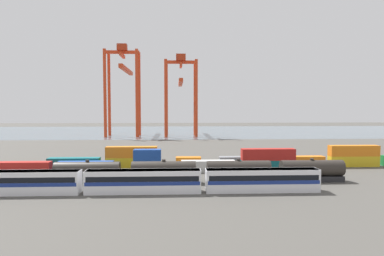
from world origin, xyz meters
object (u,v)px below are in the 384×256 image
at_px(shipping_container_4, 208,166).
at_px(shipping_container_5, 268,166).
at_px(freight_tank_row, 201,171).
at_px(shipping_container_8, 132,163).
at_px(shipping_container_0, 23,168).
at_px(shipping_container_7, 74,163).
at_px(shipping_container_11, 244,162).
at_px(gantry_crane_central, 181,87).
at_px(shipping_container_13, 353,161).
at_px(shipping_container_2, 147,167).
at_px(passenger_train, 143,180).
at_px(gantry_crane_west, 124,80).

relative_size(shipping_container_4, shipping_container_5, 1.00).
xyz_separation_m(freight_tank_row, shipping_container_8, (-15.50, 16.52, -0.88)).
xyz_separation_m(freight_tank_row, shipping_container_0, (-38.52, 10.80, -0.88)).
xyz_separation_m(shipping_container_5, shipping_container_7, (-45.06, 5.72, 0.00)).
distance_m(shipping_container_5, shipping_container_11, 7.15).
bearing_deg(shipping_container_11, gantry_crane_central, 98.24).
bearing_deg(shipping_container_13, freight_tank_row, -156.97).
distance_m(freight_tank_row, shipping_container_13, 42.24).
distance_m(shipping_container_7, shipping_container_11, 40.78).
bearing_deg(shipping_container_5, freight_tank_row, -145.92).
bearing_deg(freight_tank_row, shipping_container_2, 136.24).
distance_m(passenger_train, shipping_container_11, 32.73).
height_order(passenger_train, shipping_container_0, passenger_train).
height_order(freight_tank_row, shipping_container_7, freight_tank_row).
bearing_deg(gantry_crane_west, gantry_crane_central, -0.69).
bearing_deg(shipping_container_11, shipping_container_2, -166.00).
height_order(shipping_container_5, shipping_container_13, same).
relative_size(shipping_container_0, shipping_container_4, 1.00).
height_order(shipping_container_2, shipping_container_11, same).
distance_m(passenger_train, shipping_container_4, 22.41).
height_order(shipping_container_7, shipping_container_13, same).
distance_m(shipping_container_2, shipping_container_11, 23.66).
xyz_separation_m(passenger_train, shipping_container_0, (-28.09, 18.39, -0.84)).
bearing_deg(gantry_crane_central, shipping_container_5, -79.87).
bearing_deg(shipping_container_11, passenger_train, -132.53).
distance_m(shipping_container_0, shipping_container_4, 40.86).
relative_size(shipping_container_2, shipping_container_11, 0.50).
height_order(shipping_container_5, gantry_crane_central, gantry_crane_central).
bearing_deg(gantry_crane_west, shipping_container_8, -80.56).
relative_size(shipping_container_0, shipping_container_8, 1.00).
distance_m(freight_tank_row, shipping_container_11, 20.26).
bearing_deg(shipping_container_13, gantry_crane_central, 113.12).
height_order(passenger_train, shipping_container_13, passenger_train).
bearing_deg(gantry_crane_central, shipping_container_11, -81.76).
distance_m(shipping_container_7, shipping_container_8, 13.59).
distance_m(shipping_container_2, shipping_container_5, 27.24).
xyz_separation_m(shipping_container_5, shipping_container_11, (-4.28, 5.72, 0.00)).
bearing_deg(passenger_train, shipping_container_2, 92.62).
relative_size(freight_tank_row, shipping_container_2, 9.23).
bearing_deg(shipping_container_13, shipping_container_7, 180.00).
height_order(shipping_container_8, shipping_container_11, same).
bearing_deg(shipping_container_4, shipping_container_5, 0.00).
bearing_deg(shipping_container_7, shipping_container_8, 0.00).
bearing_deg(shipping_container_5, shipping_container_7, 172.76).
xyz_separation_m(shipping_container_13, gantry_crane_central, (-41.13, 96.34, 23.67)).
distance_m(shipping_container_4, shipping_container_13, 36.97).
relative_size(passenger_train, shipping_container_7, 4.98).
height_order(passenger_train, gantry_crane_central, gantry_crane_central).
xyz_separation_m(shipping_container_4, shipping_container_8, (-17.84, 5.72, 0.00)).
xyz_separation_m(shipping_container_4, shipping_container_13, (36.52, 5.72, 0.00)).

